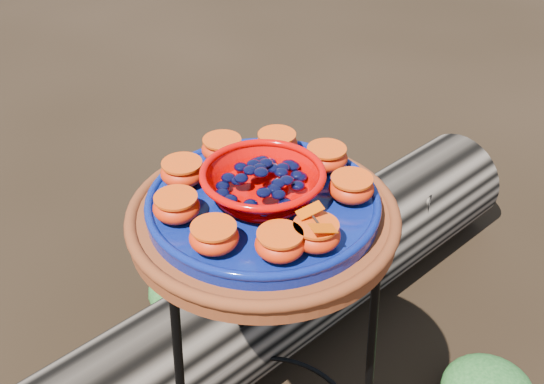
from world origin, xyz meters
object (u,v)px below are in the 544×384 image
object	(u,v)px
cobalt_plate	(263,205)
red_bowl	(263,186)
plant_stand	(265,367)
driftwood_log	(290,287)
terracotta_saucer	(263,220)

from	to	relation	value
cobalt_plate	red_bowl	bearing A→B (deg)	0.00
plant_stand	driftwood_log	xyz separation A→B (m)	(0.18, 0.41, -0.20)
cobalt_plate	driftwood_log	bearing A→B (deg)	66.34
terracotta_saucer	driftwood_log	world-z (taller)	terracotta_saucer
terracotta_saucer	cobalt_plate	size ratio (longest dim) A/B	1.17
plant_stand	red_bowl	xyz separation A→B (m)	(0.00, 0.00, 0.44)
red_bowl	driftwood_log	world-z (taller)	red_bowl
terracotta_saucer	driftwood_log	xyz separation A→B (m)	(0.18, 0.41, -0.57)
plant_stand	cobalt_plate	distance (m)	0.40
cobalt_plate	red_bowl	size ratio (longest dim) A/B	2.00
terracotta_saucer	cobalt_plate	bearing A→B (deg)	0.00
plant_stand	cobalt_plate	xyz separation A→B (m)	(0.00, 0.00, 0.40)
plant_stand	driftwood_log	world-z (taller)	plant_stand
driftwood_log	cobalt_plate	bearing A→B (deg)	-113.66
plant_stand	cobalt_plate	size ratio (longest dim) A/B	1.83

